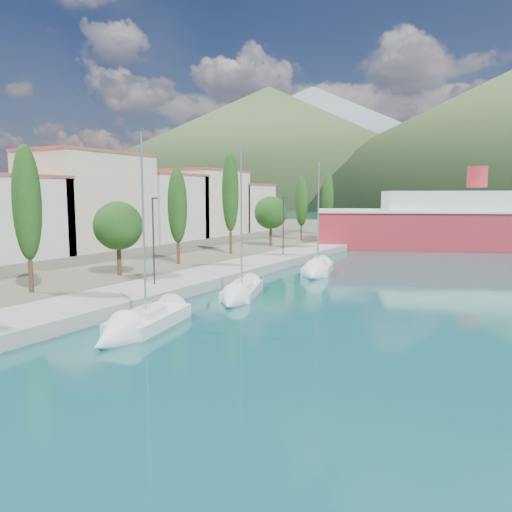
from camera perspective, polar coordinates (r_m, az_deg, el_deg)
The scene contains 9 objects.
ground at distance 132.05m, azimuth 22.97°, elevation 3.38°, with size 1400.00×1400.00×0.00m, color #104B4E.
quay at distance 44.14m, azimuth -2.66°, elevation -1.65°, with size 5.00×88.00×0.80m, color gray.
land_strip at distance 77.33m, azimuth -23.18°, elevation 1.46°, with size 70.00×148.00×0.70m, color #565644.
town_buildings at distance 66.48m, azimuth -14.77°, elevation 5.50°, with size 9.20×69.20×11.30m.
tree_row at distance 51.18m, azimuth -4.77°, elevation 5.57°, with size 4.05×64.02×10.88m.
lamp_posts at distance 35.05m, azimuth -12.00°, elevation 2.02°, with size 0.15×42.82×6.06m.
sailboat_near at distance 26.07m, azimuth -14.12°, elevation -8.16°, with size 3.84×8.05×11.13m.
sailboat_mid at distance 33.58m, azimuth -2.17°, elevation -4.60°, with size 4.62×8.15×11.39m.
sailboat_far at distance 44.08m, azimuth 6.81°, elevation -1.83°, with size 4.23×7.77×10.89m.
Camera 1 is at (13.94, -11.13, 7.01)m, focal length 35.00 mm.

